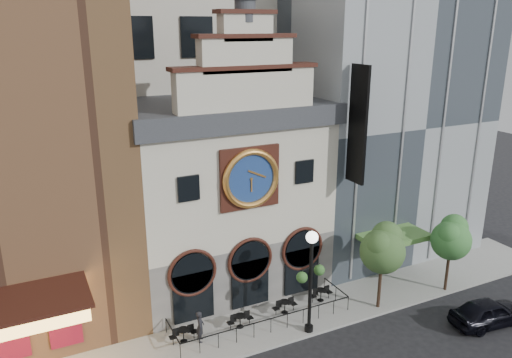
{
  "coord_description": "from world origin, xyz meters",
  "views": [
    {
      "loc": [
        -11.45,
        -20.27,
        16.81
      ],
      "look_at": [
        1.42,
        6.0,
        7.71
      ],
      "focal_mm": 35.0,
      "sensor_mm": 36.0,
      "label": 1
    }
  ],
  "objects": [
    {
      "name": "clock_building",
      "position": [
        0.0,
        7.82,
        6.69
      ],
      "size": [
        12.6,
        8.78,
        18.65
      ],
      "color": "#605E5B",
      "rests_on": "ground"
    },
    {
      "name": "bistro_2",
      "position": [
        1.69,
        2.63,
        0.61
      ],
      "size": [
        1.58,
        0.68,
        0.9
      ],
      "color": "black",
      "rests_on": "sidewalk"
    },
    {
      "name": "retail_building",
      "position": [
        12.99,
        9.99,
        10.14
      ],
      "size": [
        14.0,
        14.4,
        20.0
      ],
      "color": "gray",
      "rests_on": "ground"
    },
    {
      "name": "pedestrian",
      "position": [
        -3.83,
        2.22,
        1.06
      ],
      "size": [
        0.65,
        0.78,
        1.82
      ],
      "primitive_type": "imported",
      "rotation": [
        0.0,
        0.0,
        1.2
      ],
      "color": "black",
      "rests_on": "sidewalk"
    },
    {
      "name": "tree_right",
      "position": [
        12.56,
        0.45,
        3.86
      ],
      "size": [
        2.63,
        2.53,
        5.06
      ],
      "color": "#382619",
      "rests_on": "sidewalk"
    },
    {
      "name": "sidewalk",
      "position": [
        0.0,
        2.5,
        0.07
      ],
      "size": [
        44.0,
        5.0,
        0.15
      ],
      "primitive_type": "cube",
      "color": "gray",
      "rests_on": "ground"
    },
    {
      "name": "ground",
      "position": [
        0.0,
        0.0,
        0.0
      ],
      "size": [
        120.0,
        120.0,
        0.0
      ],
      "primitive_type": "plane",
      "color": "black",
      "rests_on": "ground"
    },
    {
      "name": "tree_left",
      "position": [
        7.25,
        0.73,
        4.11
      ],
      "size": [
        2.8,
        2.7,
        5.4
      ],
      "color": "#382619",
      "rests_on": "sidewalk"
    },
    {
      "name": "cafe_railing",
      "position": [
        0.0,
        2.5,
        0.6
      ],
      "size": [
        10.6,
        2.6,
        0.9
      ],
      "primitive_type": null,
      "color": "black",
      "rests_on": "sidewalk"
    },
    {
      "name": "bistro_3",
      "position": [
        4.41,
        2.84,
        0.61
      ],
      "size": [
        1.58,
        0.68,
        0.9
      ],
      "color": "black",
      "rests_on": "sidewalk"
    },
    {
      "name": "lamppost",
      "position": [
        2.01,
        0.4,
        3.93
      ],
      "size": [
        1.92,
        0.92,
        6.11
      ],
      "rotation": [
        0.0,
        0.0,
        0.22
      ],
      "color": "black",
      "rests_on": "sidewalk"
    },
    {
      "name": "bistro_0",
      "position": [
        -4.69,
        2.57,
        0.61
      ],
      "size": [
        1.58,
        0.68,
        0.9
      ],
      "color": "black",
      "rests_on": "sidewalk"
    },
    {
      "name": "bistro_1",
      "position": [
        -1.34,
        2.44,
        0.61
      ],
      "size": [
        1.58,
        0.68,
        0.9
      ],
      "color": "black",
      "rests_on": "sidewalk"
    },
    {
      "name": "car_right",
      "position": [
        11.88,
        -3.46,
        0.81
      ],
      "size": [
        4.91,
        2.43,
        1.61
      ],
      "primitive_type": "imported",
      "rotation": [
        0.0,
        0.0,
        1.46
      ],
      "color": "black",
      "rests_on": "ground"
    }
  ]
}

